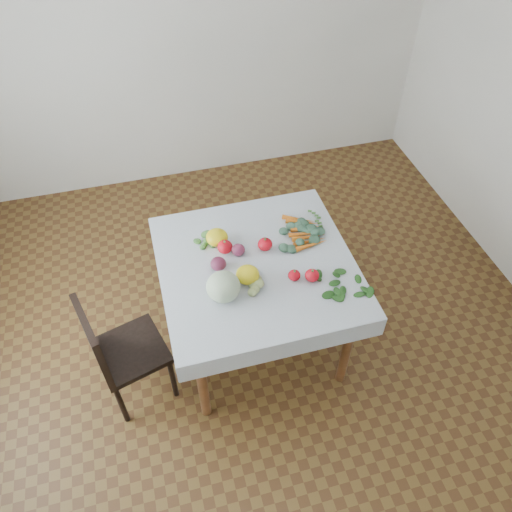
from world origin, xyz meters
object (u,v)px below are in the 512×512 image
Objects in this scene: chair at (115,350)px; heirloom_back at (217,237)px; table at (257,276)px; cabbage at (223,287)px; carrot_bunch at (307,231)px.

heirloom_back is at bearing 31.01° from chair.
heirloom_back is (-0.18, 0.23, 0.15)m from table.
table is 0.91m from chair.
chair is 6.33× the size of heirloom_back.
cabbage is 1.39× the size of heirloom_back.
chair is at bearing 179.80° from cabbage.
heirloom_back is at bearing 173.38° from carrot_bunch.
chair is at bearing -148.99° from heirloom_back.
cabbage is 0.70m from carrot_bunch.
table is 7.49× the size of heirloom_back.
heirloom_back reaches higher than table.
chair is 0.87m from heirloom_back.
table is 0.42m from carrot_bunch.
chair is at bearing -168.09° from table.
carrot_bunch reaches higher than table.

